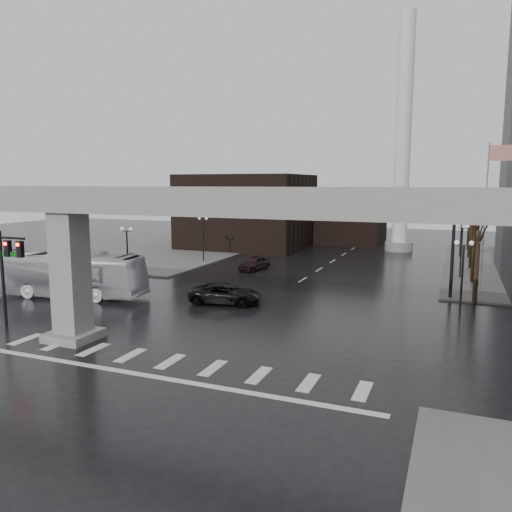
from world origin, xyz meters
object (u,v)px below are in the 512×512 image
object	(u,v)px
city_bus	(66,274)
far_car	(254,263)
pickup_truck	(226,294)
signal_mast_arm	(402,222)

from	to	relation	value
city_bus	far_car	size ratio (longest dim) A/B	3.05
city_bus	far_car	xyz separation A→B (m)	(9.16, 16.75, -1.07)
pickup_truck	city_bus	size ratio (longest dim) A/B	0.42
pickup_truck	city_bus	bearing A→B (deg)	90.13
far_car	city_bus	bearing A→B (deg)	-107.44
pickup_truck	city_bus	world-z (taller)	city_bus
signal_mast_arm	pickup_truck	size ratio (longest dim) A/B	2.26
signal_mast_arm	city_bus	world-z (taller)	signal_mast_arm
signal_mast_arm	far_car	distance (m)	17.20
pickup_truck	far_car	bearing A→B (deg)	2.45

